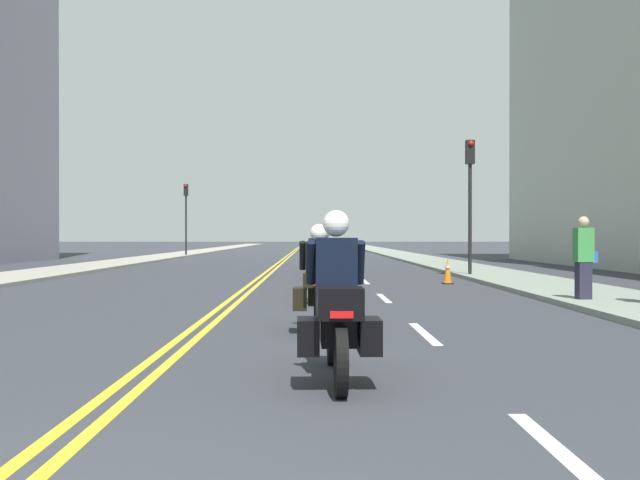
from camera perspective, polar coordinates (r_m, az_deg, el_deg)
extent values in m
plane|color=#32343B|center=(50.60, -2.50, -1.28)|extent=(264.00, 264.00, 0.00)
cube|color=#9C978B|center=(51.49, -11.46, -1.19)|extent=(2.82, 144.00, 0.12)
cube|color=gray|center=(50.96, 6.56, -1.20)|extent=(2.82, 144.00, 0.12)
cube|color=yellow|center=(50.60, -2.63, -1.28)|extent=(0.12, 132.00, 0.01)
cube|color=yellow|center=(50.59, -2.36, -1.28)|extent=(0.12, 132.00, 0.01)
cube|color=silver|center=(5.02, 18.80, -15.87)|extent=(0.14, 2.40, 0.01)
cube|color=silver|center=(10.76, 8.06, -7.16)|extent=(0.14, 2.40, 0.01)
cube|color=silver|center=(16.68, 4.96, -4.50)|extent=(0.14, 2.40, 0.01)
cube|color=silver|center=(22.65, 3.50, -3.23)|extent=(0.14, 2.40, 0.01)
cube|color=silver|center=(28.63, 2.65, -2.49)|extent=(0.14, 2.40, 0.01)
cube|color=silver|center=(34.61, 2.09, -2.01)|extent=(0.14, 2.40, 0.01)
cube|color=silver|center=(40.60, 1.70, -1.66)|extent=(0.14, 2.40, 0.01)
cube|color=silver|center=(46.60, 1.41, -1.41)|extent=(0.14, 2.40, 0.01)
cube|color=silver|center=(52.59, 1.18, -1.22)|extent=(0.14, 2.40, 0.01)
cube|color=silver|center=(58.59, 1.00, -1.06)|extent=(0.14, 2.40, 0.01)
cube|color=#A9B1A5|center=(40.17, 23.16, 13.36)|extent=(7.33, 18.31, 20.98)
cylinder|color=black|center=(8.09, 0.95, -7.44)|extent=(0.11, 0.62, 0.62)
cylinder|color=black|center=(6.47, 1.63, -9.40)|extent=(0.11, 0.62, 0.62)
cube|color=silver|center=(8.05, 0.95, -5.12)|extent=(0.15, 0.32, 0.04)
cube|color=black|center=(7.24, 1.25, -6.12)|extent=(0.34, 1.25, 0.40)
cube|color=black|center=(6.49, 1.58, -4.92)|extent=(0.41, 0.37, 0.28)
cube|color=red|center=(6.31, 1.68, -5.80)|extent=(0.20, 0.03, 0.06)
cube|color=black|center=(6.76, -0.93, -7.44)|extent=(0.21, 0.44, 0.32)
cube|color=black|center=(6.79, 3.84, -7.41)|extent=(0.21, 0.44, 0.32)
cube|color=#B2C1CC|center=(7.74, 1.05, -2.89)|extent=(0.36, 0.13, 0.36)
cube|color=black|center=(7.16, 1.27, -2.21)|extent=(0.41, 0.27, 0.60)
cylinder|color=black|center=(7.30, -0.68, -1.76)|extent=(0.11, 0.28, 0.45)
cylinder|color=black|center=(7.32, 3.08, -1.76)|extent=(0.11, 0.28, 0.45)
sphere|color=white|center=(7.18, 1.26, 1.30)|extent=(0.26, 0.26, 0.26)
cylinder|color=black|center=(11.83, -0.17, -4.93)|extent=(0.13, 0.64, 0.64)
cylinder|color=black|center=(10.33, -0.02, -5.69)|extent=(0.13, 0.64, 0.64)
cube|color=silver|center=(11.81, -0.18, -3.27)|extent=(0.14, 0.32, 0.04)
cube|color=black|center=(11.06, -0.10, -3.84)|extent=(0.33, 1.15, 0.40)
cube|color=black|center=(10.36, -0.03, -2.90)|extent=(0.40, 0.36, 0.28)
cube|color=red|center=(10.18, -0.01, -3.41)|extent=(0.20, 0.03, 0.06)
cube|color=black|center=(10.61, -1.57, -4.56)|extent=(0.21, 0.44, 0.32)
cube|color=black|center=(10.62, 1.46, -4.55)|extent=(0.21, 0.44, 0.32)
cube|color=#B2C1CC|center=(11.52, -0.15, -1.78)|extent=(0.36, 0.13, 0.36)
cube|color=black|center=(10.98, -0.10, -1.49)|extent=(0.40, 0.26, 0.51)
cylinder|color=black|center=(11.13, -1.35, -1.21)|extent=(0.10, 0.28, 0.45)
cylinder|color=black|center=(11.14, 1.12, -1.21)|extent=(0.10, 0.28, 0.45)
sphere|color=white|center=(11.01, -0.10, 0.57)|extent=(0.26, 0.26, 0.26)
cylinder|color=black|center=(16.35, 0.19, -3.55)|extent=(0.12, 0.61, 0.60)
cylinder|color=black|center=(14.81, 0.12, -3.95)|extent=(0.12, 0.61, 0.60)
cube|color=silver|center=(16.33, 0.19, -2.42)|extent=(0.15, 0.32, 0.04)
cube|color=black|center=(15.56, 0.16, -2.71)|extent=(0.35, 1.18, 0.40)
cube|color=black|center=(14.86, 0.12, -2.00)|extent=(0.41, 0.37, 0.28)
cube|color=red|center=(14.67, 0.11, -2.34)|extent=(0.20, 0.03, 0.06)
cube|color=black|center=(15.11, -0.93, -3.18)|extent=(0.21, 0.44, 0.32)
cube|color=black|center=(15.10, 1.20, -3.18)|extent=(0.21, 0.44, 0.32)
cube|color=#B2C1CC|center=(16.04, 0.18, -1.26)|extent=(0.36, 0.13, 0.36)
cube|color=black|center=(15.49, 0.16, -0.92)|extent=(0.41, 0.27, 0.57)
cylinder|color=black|center=(15.65, -0.72, -0.73)|extent=(0.11, 0.28, 0.45)
cylinder|color=black|center=(15.64, 1.04, -0.73)|extent=(0.11, 0.28, 0.45)
sphere|color=white|center=(15.52, 0.16, 0.66)|extent=(0.26, 0.26, 0.26)
cylinder|color=black|center=(20.30, 0.32, -2.72)|extent=(0.15, 0.66, 0.66)
cylinder|color=black|center=(18.86, 0.58, -2.95)|extent=(0.15, 0.66, 0.66)
cube|color=silver|center=(20.29, 0.32, -1.74)|extent=(0.15, 0.33, 0.04)
cube|color=black|center=(19.57, 0.44, -2.01)|extent=(0.37, 1.12, 0.40)
cube|color=black|center=(18.91, 0.57, -1.43)|extent=(0.42, 0.38, 0.28)
cube|color=red|center=(18.72, 0.60, -1.69)|extent=(0.20, 0.04, 0.06)
cube|color=black|center=(19.12, -0.31, -2.37)|extent=(0.22, 0.45, 0.32)
cube|color=black|center=(19.16, 1.36, -2.36)|extent=(0.22, 0.45, 0.32)
cube|color=#B2C1CC|center=(20.02, 0.36, -0.87)|extent=(0.37, 0.14, 0.36)
cube|color=black|center=(19.50, 0.45, -0.64)|extent=(0.41, 0.28, 0.54)
cylinder|color=black|center=(19.64, -0.27, -0.49)|extent=(0.11, 0.28, 0.45)
cylinder|color=black|center=(19.67, 1.12, -0.49)|extent=(0.11, 0.28, 0.45)
sphere|color=white|center=(19.53, 0.45, 0.57)|extent=(0.26, 0.26, 0.26)
cylinder|color=black|center=(24.67, -0.25, -2.24)|extent=(0.11, 0.61, 0.61)
cylinder|color=black|center=(23.16, -0.17, -2.41)|extent=(0.11, 0.61, 0.61)
cube|color=silver|center=(24.65, -0.25, -1.49)|extent=(0.15, 0.32, 0.04)
cube|color=black|center=(23.90, -0.21, -1.65)|extent=(0.34, 1.15, 0.40)
cube|color=black|center=(23.22, -0.17, -1.16)|extent=(0.41, 0.37, 0.28)
cube|color=red|center=(23.03, -0.16, -1.38)|extent=(0.20, 0.03, 0.06)
cube|color=black|center=(23.45, -0.87, -1.93)|extent=(0.21, 0.44, 0.32)
cube|color=black|center=(23.46, 0.50, -1.93)|extent=(0.21, 0.44, 0.32)
cube|color=#B2C1CC|center=(24.37, -0.24, -0.72)|extent=(0.36, 0.13, 0.36)
cube|color=black|center=(23.84, -0.21, -0.50)|extent=(0.40, 0.27, 0.56)
cylinder|color=black|center=(23.99, -0.79, -0.38)|extent=(0.10, 0.28, 0.45)
cylinder|color=black|center=(24.00, 0.36, -0.38)|extent=(0.10, 0.28, 0.45)
sphere|color=white|center=(23.87, -0.21, 0.51)|extent=(0.26, 0.26, 0.26)
cylinder|color=black|center=(28.38, 0.03, -1.87)|extent=(0.15, 0.65, 0.64)
cylinder|color=black|center=(26.90, -0.02, -1.99)|extent=(0.15, 0.65, 0.64)
cube|color=silver|center=(28.37, 0.03, -1.18)|extent=(0.15, 0.32, 0.04)
cube|color=black|center=(27.63, 0.01, -1.35)|extent=(0.35, 1.13, 0.40)
cube|color=black|center=(26.96, -0.01, -0.92)|extent=(0.41, 0.37, 0.28)
cube|color=red|center=(26.77, -0.02, -1.10)|extent=(0.20, 0.03, 0.06)
cube|color=black|center=(27.19, -0.60, -1.59)|extent=(0.21, 0.44, 0.32)
cube|color=black|center=(27.19, 0.58, -1.59)|extent=(0.21, 0.44, 0.32)
cube|color=#B2C1CC|center=(28.10, 0.02, -0.55)|extent=(0.36, 0.13, 0.36)
cube|color=black|center=(27.57, 0.00, -0.36)|extent=(0.41, 0.27, 0.55)
cylinder|color=black|center=(27.72, -0.49, -0.26)|extent=(0.11, 0.28, 0.45)
cylinder|color=black|center=(27.72, 0.50, -0.26)|extent=(0.11, 0.28, 0.45)
sphere|color=black|center=(27.60, 0.01, 0.50)|extent=(0.26, 0.26, 0.26)
cylinder|color=black|center=(33.09, -0.02, -1.59)|extent=(0.14, 0.62, 0.62)
cylinder|color=black|center=(31.52, -0.06, -1.68)|extent=(0.14, 0.62, 0.62)
cube|color=silver|center=(33.08, -0.02, -1.02)|extent=(0.15, 0.32, 0.04)
cube|color=black|center=(32.29, -0.04, -1.14)|extent=(0.35, 1.20, 0.40)
cube|color=black|center=(31.58, -0.06, -0.77)|extent=(0.41, 0.37, 0.28)
cube|color=red|center=(31.39, -0.06, -0.92)|extent=(0.20, 0.03, 0.06)
cube|color=black|center=(31.83, -0.56, -1.34)|extent=(0.21, 0.44, 0.32)
cube|color=black|center=(31.82, 0.45, -1.34)|extent=(0.21, 0.44, 0.32)
cube|color=#B2C1CC|center=(32.79, -0.03, -0.45)|extent=(0.36, 0.13, 0.36)
cube|color=black|center=(32.24, -0.04, -0.28)|extent=(0.41, 0.27, 0.56)
cylinder|color=black|center=(32.39, -0.46, -0.19)|extent=(0.11, 0.28, 0.45)
cylinder|color=black|center=(32.38, 0.39, -0.19)|extent=(0.11, 0.28, 0.45)
sphere|color=white|center=(32.26, -0.04, 0.46)|extent=(0.26, 0.26, 0.26)
cube|color=black|center=(21.87, 9.86, -3.33)|extent=(0.31, 0.31, 0.03)
cone|color=orange|center=(21.85, 9.86, -2.30)|extent=(0.25, 0.25, 0.76)
cylinder|color=white|center=(21.85, 9.86, -2.06)|extent=(0.17, 0.17, 0.08)
cylinder|color=black|center=(25.33, 11.53, 1.53)|extent=(0.12, 0.12, 3.88)
cube|color=black|center=(25.48, 11.54, 6.68)|extent=(0.28, 0.28, 0.80)
sphere|color=red|center=(25.37, 11.61, 7.35)|extent=(0.18, 0.18, 0.18)
cylinder|color=black|center=(51.38, -10.33, 1.09)|extent=(0.12, 0.12, 4.22)
cube|color=black|center=(51.47, -10.34, 3.83)|extent=(0.28, 0.28, 0.80)
sphere|color=red|center=(51.34, -10.37, 4.15)|extent=(0.18, 0.18, 0.18)
cube|color=#262438|center=(15.87, 19.72, -3.19)|extent=(0.31, 0.25, 0.88)
cube|color=#3A8E43|center=(15.85, 19.72, -0.35)|extent=(0.39, 0.28, 0.69)
sphere|color=tan|center=(15.85, 19.73, 1.33)|extent=(0.22, 0.22, 0.22)
cube|color=blue|center=(15.96, 20.40, -1.24)|extent=(0.17, 0.13, 0.24)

